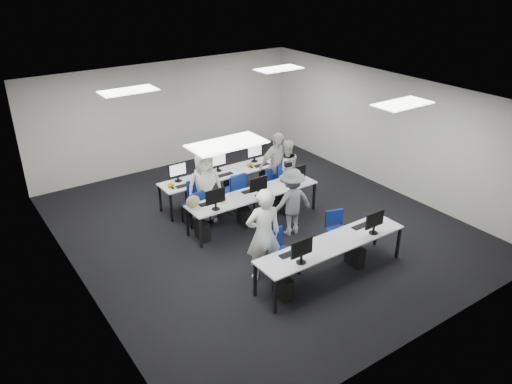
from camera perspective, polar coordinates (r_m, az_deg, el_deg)
room at (r=10.79m, az=0.35°, el=3.15°), size 9.00×9.02×3.00m
ceiling_panels at (r=10.32m, az=0.37°, el=10.81°), size 5.20×4.60×0.02m
desk_front at (r=9.50m, az=8.69°, el=-6.02°), size 3.20×0.70×0.73m
desk_mid at (r=11.27m, az=-0.25°, el=-0.38°), size 3.20×0.70×0.73m
desk_back at (r=12.35m, az=-3.92°, el=1.95°), size 3.20×0.70×0.73m
equipment_front at (r=9.55m, az=7.79°, el=-8.07°), size 2.51×0.41×1.19m
equipment_mid at (r=11.31m, az=-0.99°, el=-2.13°), size 2.91×0.41×1.19m
equipment_back at (r=12.58m, az=-3.17°, el=0.83°), size 2.91×0.41×1.19m
chair_0 at (r=9.62m, az=3.15°, el=-8.02°), size 0.60×0.63×0.94m
chair_1 at (r=10.59m, az=9.19°, el=-5.16°), size 0.52×0.54×0.83m
chair_2 at (r=11.47m, az=-6.55°, el=-2.15°), size 0.64×0.66×0.98m
chair_3 at (r=11.95m, az=-1.57°, el=-0.97°), size 0.47×0.51×0.88m
chair_4 at (r=12.41m, az=2.19°, el=-0.02°), size 0.48×0.51×0.83m
chair_5 at (r=11.50m, az=-7.03°, el=-2.34°), size 0.48×0.51×0.85m
chair_6 at (r=12.02m, az=-2.75°, el=-0.69°), size 0.55×0.58×0.96m
chair_7 at (r=12.65m, az=2.33°, el=0.73°), size 0.59×0.62×0.98m
handbag at (r=10.67m, az=-7.24°, el=-1.08°), size 0.35×0.25×0.27m
student_0 at (r=9.22m, az=0.86°, el=-4.93°), size 0.77×0.61×1.86m
student_1 at (r=12.51m, az=3.43°, el=2.66°), size 0.87×0.77×1.51m
student_2 at (r=11.35m, az=-5.86°, el=0.63°), size 0.92×0.69×1.71m
student_3 at (r=12.43m, az=2.39°, el=3.03°), size 1.03×0.48×1.71m
photographer at (r=10.80m, az=4.07°, el=-1.15°), size 1.05×0.67×1.53m
dslr_camera at (r=10.60m, az=3.69°, el=3.19°), size 0.16×0.19×0.10m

